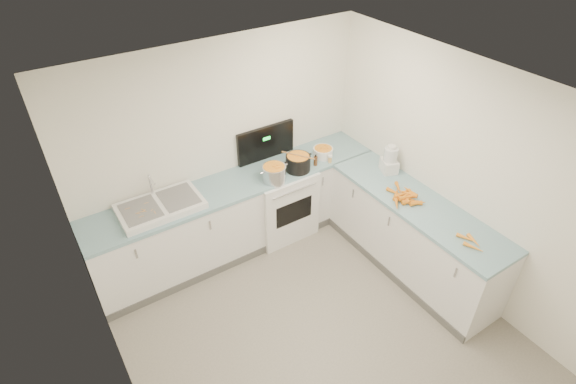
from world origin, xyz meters
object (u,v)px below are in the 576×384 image
black_pot (298,164)px  food_processor (390,160)px  spice_jar (330,160)px  stove (279,200)px  extract_bottle (316,161)px  sink (160,206)px  steel_pot (274,174)px  mixing_bowl (323,152)px

black_pot → food_processor: bearing=-34.7°
spice_jar → food_processor: (0.46, -0.53, 0.11)m
stove → extract_bottle: 0.69m
stove → sink: (-1.45, 0.02, 0.50)m
steel_pot → food_processor: food_processor is taller
sink → mixing_bowl: sink is taller
stove → black_pot: stove is taller
black_pot → spice_jar: size_ratio=3.74×
stove → steel_pot: (-0.17, -0.18, 0.55)m
stove → food_processor: 1.43m
spice_jar → food_processor: 0.71m
sink → black_pot: bearing=-5.8°
stove → extract_bottle: stove is taller
black_pot → steel_pot: bearing=-175.6°
sink → black_pot: size_ratio=2.95×
mixing_bowl → extract_bottle: size_ratio=2.09×
food_processor → spice_jar: bearing=130.9°
extract_bottle → spice_jar: (0.18, -0.04, -0.02)m
mixing_bowl → food_processor: size_ratio=0.72×
steel_pot → mixing_bowl: steel_pot is taller
mixing_bowl → food_processor: (0.45, -0.69, 0.09)m
food_processor → sink: bearing=162.9°
steel_pot → mixing_bowl: (0.77, 0.11, -0.02)m
black_pot → spice_jar: 0.42m
spice_jar → food_processor: food_processor is taller
black_pot → extract_bottle: black_pot is taller
black_pot → food_processor: (0.87, -0.61, 0.06)m
sink → mixing_bowl: (2.05, -0.08, 0.02)m
sink → food_processor: (2.50, -0.77, 0.11)m
steel_pot → spice_jar: 0.76m
stove → food_processor: bearing=-35.7°
extract_bottle → spice_jar: extract_bottle is taller
stove → mixing_bowl: size_ratio=5.50×
steel_pot → food_processor: size_ratio=0.80×
steel_pot → food_processor: (1.22, -0.58, 0.07)m
spice_jar → stove: bearing=159.2°
spice_jar → sink: bearing=173.3°
sink → extract_bottle: 1.87m
black_pot → food_processor: size_ratio=0.84×
sink → spice_jar: bearing=-6.7°
sink → spice_jar: size_ratio=11.05×
black_pot → spice_jar: bearing=-10.4°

